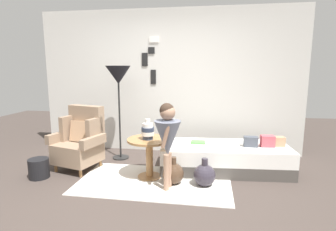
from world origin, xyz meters
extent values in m
plane|color=#423833|center=(0.00, 0.00, 0.00)|extent=(12.00, 12.00, 0.00)
cube|color=beige|center=(0.00, 1.95, 1.30)|extent=(4.80, 0.10, 2.60)
cube|color=white|center=(-0.25, 1.90, 2.06)|extent=(0.17, 0.02, 0.10)
cube|color=beige|center=(-0.25, 1.89, 2.06)|extent=(0.13, 0.01, 0.08)
cube|color=black|center=(-0.43, 1.90, 1.71)|extent=(0.11, 0.02, 0.24)
cube|color=#ACACA8|center=(-0.43, 1.89, 1.71)|extent=(0.08, 0.01, 0.18)
cube|color=black|center=(-0.27, 1.90, 1.39)|extent=(0.09, 0.02, 0.26)
cube|color=silver|center=(-0.27, 1.89, 1.39)|extent=(0.07, 0.01, 0.20)
cube|color=black|center=(-0.30, 1.90, 1.87)|extent=(0.12, 0.02, 0.12)
cube|color=gray|center=(-0.30, 1.89, 1.87)|extent=(0.09, 0.01, 0.09)
cube|color=silver|center=(0.04, 0.46, 0.01)|extent=(2.08, 1.15, 0.01)
cylinder|color=#9E7042|center=(-1.52, 0.59, 0.06)|extent=(0.04, 0.04, 0.12)
cylinder|color=#9E7042|center=(-1.05, 0.46, 0.06)|extent=(0.04, 0.04, 0.12)
cylinder|color=#9E7042|center=(-1.40, 1.02, 0.06)|extent=(0.04, 0.04, 0.12)
cylinder|color=#9E7042|center=(-0.94, 0.90, 0.06)|extent=(0.04, 0.04, 0.12)
cube|color=#8C725B|center=(-1.23, 0.74, 0.27)|extent=(0.73, 0.70, 0.30)
cube|color=#8C725B|center=(-1.17, 0.96, 0.70)|extent=(0.62, 0.29, 0.55)
cube|color=#8C725B|center=(-1.45, 0.91, 0.61)|extent=(0.16, 0.32, 0.39)
cube|color=#8C725B|center=(-0.95, 0.77, 0.61)|extent=(0.16, 0.32, 0.39)
cube|color=#8C725B|center=(-1.55, 0.81, 0.49)|extent=(0.22, 0.51, 0.14)
cube|color=#8C725B|center=(-0.91, 0.64, 0.49)|extent=(0.22, 0.51, 0.14)
cube|color=tan|center=(-1.20, 0.84, 0.58)|extent=(0.39, 0.25, 0.33)
cube|color=#4C4742|center=(1.01, 1.06, 0.09)|extent=(1.95, 0.94, 0.18)
cube|color=white|center=(1.01, 1.06, 0.29)|extent=(1.95, 0.94, 0.22)
cube|color=tan|center=(1.78, 1.13, 0.47)|extent=(0.22, 0.14, 0.14)
cube|color=#D64C56|center=(1.62, 1.07, 0.48)|extent=(0.21, 0.14, 0.17)
cube|color=#474C56|center=(1.38, 1.04, 0.48)|extent=(0.20, 0.12, 0.15)
cylinder|color=#9E7042|center=(-0.06, 0.61, 0.01)|extent=(0.34, 0.34, 0.02)
cylinder|color=#9E7042|center=(-0.06, 0.61, 0.28)|extent=(0.10, 0.10, 0.52)
cylinder|color=#9E7042|center=(-0.06, 0.61, 0.56)|extent=(0.62, 0.62, 0.03)
cylinder|color=#2D384C|center=(-0.07, 0.57, 0.60)|extent=(0.14, 0.14, 0.06)
cylinder|color=white|center=(-0.07, 0.57, 0.66)|extent=(0.18, 0.18, 0.06)
cylinder|color=#2D384C|center=(-0.07, 0.57, 0.71)|extent=(0.18, 0.18, 0.06)
cylinder|color=white|center=(-0.07, 0.57, 0.77)|extent=(0.14, 0.14, 0.06)
cylinder|color=white|center=(-0.07, 0.57, 0.83)|extent=(0.07, 0.07, 0.06)
cylinder|color=black|center=(-0.75, 1.36, 0.01)|extent=(0.28, 0.28, 0.02)
cylinder|color=black|center=(-0.75, 1.36, 0.77)|extent=(0.03, 0.03, 1.50)
cone|color=black|center=(-0.75, 1.36, 1.44)|extent=(0.42, 0.42, 0.30)
cylinder|color=#A37A60|center=(0.24, 0.22, 0.24)|extent=(0.07, 0.07, 0.48)
cylinder|color=#A37A60|center=(0.26, 0.32, 0.24)|extent=(0.07, 0.07, 0.48)
cone|color=slate|center=(0.25, 0.27, 0.67)|extent=(0.34, 0.34, 0.46)
cylinder|color=slate|center=(0.25, 0.27, 0.83)|extent=(0.17, 0.17, 0.17)
cylinder|color=#A37A60|center=(0.25, 0.15, 0.74)|extent=(0.13, 0.07, 0.31)
cylinder|color=#A37A60|center=(0.30, 0.38, 0.74)|extent=(0.13, 0.07, 0.31)
sphere|color=#A37A60|center=(0.25, 0.27, 1.01)|extent=(0.19, 0.19, 0.19)
sphere|color=#38281E|center=(0.24, 0.27, 1.03)|extent=(0.18, 0.18, 0.18)
cube|color=#59974D|center=(0.60, 1.10, 0.42)|extent=(0.22, 0.16, 0.03)
sphere|color=#473323|center=(0.30, 0.44, 0.14)|extent=(0.29, 0.29, 0.29)
cylinder|color=#473323|center=(0.30, 0.44, 0.33)|extent=(0.08, 0.08, 0.09)
sphere|color=#332D38|center=(0.72, 0.44, 0.15)|extent=(0.29, 0.29, 0.29)
cylinder|color=#332D38|center=(0.72, 0.44, 0.33)|extent=(0.08, 0.08, 0.09)
cylinder|color=black|center=(-1.62, 0.34, 0.14)|extent=(0.28, 0.28, 0.28)
camera|label=1|loc=(0.77, -2.96, 1.54)|focal=28.67mm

